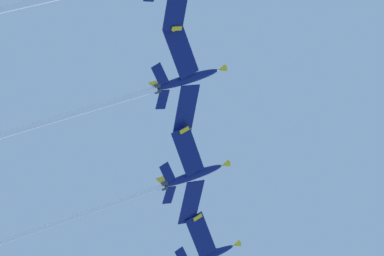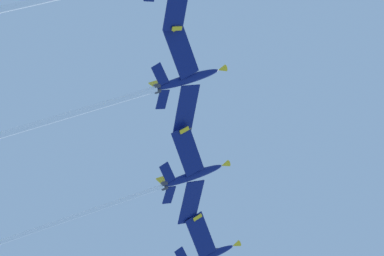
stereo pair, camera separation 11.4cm
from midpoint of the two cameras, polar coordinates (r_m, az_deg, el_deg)
jet_inner_left at (r=132.26m, az=-2.26°, el=-4.39°), size 26.49×32.94×23.10m
jet_centre at (r=123.32m, az=-4.78°, el=2.33°), size 29.62×36.24×25.32m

